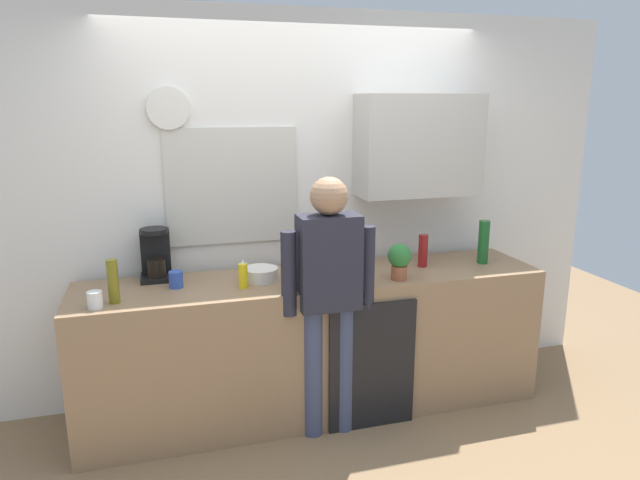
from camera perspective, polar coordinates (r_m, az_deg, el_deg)
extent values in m
plane|color=#8C6D4C|center=(3.77, 0.82, -18.50)|extent=(8.00, 8.00, 0.00)
cube|color=#937251|center=(3.81, -0.50, -10.31)|extent=(2.98, 0.64, 0.92)
cube|color=black|center=(3.63, 5.26, -12.49)|extent=(0.56, 0.02, 0.83)
cube|color=white|center=(3.96, -2.21, 3.35)|extent=(4.58, 0.10, 2.60)
cube|color=beige|center=(3.79, -8.78, 5.34)|extent=(0.86, 0.02, 0.76)
cube|color=#8CA5C6|center=(3.80, -8.79, 5.35)|extent=(0.80, 0.02, 0.70)
cube|color=#B7B2A8|center=(3.98, 9.82, 9.32)|extent=(0.84, 0.32, 0.68)
cylinder|color=silver|center=(3.71, -14.97, 12.62)|extent=(0.26, 0.03, 0.26)
cube|color=black|center=(3.73, -15.97, -3.61)|extent=(0.20, 0.20, 0.03)
cube|color=black|center=(3.75, -16.14, -1.08)|extent=(0.18, 0.08, 0.28)
cylinder|color=black|center=(3.68, -16.04, -2.71)|extent=(0.11, 0.11, 0.11)
cylinder|color=black|center=(3.65, -16.28, 0.89)|extent=(0.17, 0.17, 0.03)
cylinder|color=maroon|center=(3.91, 10.26, -1.06)|extent=(0.06, 0.06, 0.22)
cylinder|color=brown|center=(3.61, 1.80, -1.98)|extent=(0.06, 0.06, 0.23)
cylinder|color=olive|center=(3.35, -20.01, -3.90)|extent=(0.06, 0.06, 0.25)
cylinder|color=#195923|center=(4.07, 16.04, -0.19)|extent=(0.07, 0.07, 0.30)
cylinder|color=#3351B2|center=(3.54, -14.21, -3.84)|extent=(0.08, 0.08, 0.10)
cylinder|color=white|center=(3.33, -21.60, -5.59)|extent=(0.08, 0.08, 0.10)
cylinder|color=white|center=(3.59, -5.97, -3.41)|extent=(0.22, 0.22, 0.08)
cylinder|color=#9E5638|center=(3.62, 7.91, -3.24)|extent=(0.10, 0.10, 0.09)
sphere|color=#2D7233|center=(3.59, 7.97, -1.56)|extent=(0.15, 0.15, 0.15)
cylinder|color=yellow|center=(3.45, -7.70, -3.57)|extent=(0.06, 0.06, 0.15)
cone|color=white|center=(3.42, -7.75, -2.13)|extent=(0.02, 0.02, 0.03)
cylinder|color=#3F4766|center=(3.55, -0.75, -13.13)|extent=(0.12, 0.12, 0.82)
cylinder|color=#3F4766|center=(3.60, 2.40, -12.72)|extent=(0.12, 0.12, 0.82)
cube|color=#262633|center=(3.32, 0.88, -2.23)|extent=(0.36, 0.20, 0.56)
sphere|color=#A57A59|center=(3.24, 0.91, 4.43)|extent=(0.22, 0.22, 0.22)
cylinder|color=#262633|center=(3.28, -3.14, -3.39)|extent=(0.09, 0.09, 0.50)
cylinder|color=#262633|center=(3.41, 4.74, -2.72)|extent=(0.09, 0.09, 0.50)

